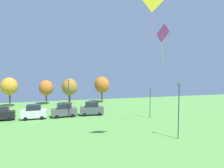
% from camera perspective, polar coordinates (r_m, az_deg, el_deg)
% --- Properties ---
extents(kite_flying_2, '(2.87, 0.45, 5.77)m').
position_cam_1_polar(kite_flying_2, '(23.27, 11.45, 22.49)').
color(kite_flying_2, yellow).
extents(kite_flying_7, '(0.76, 3.01, 6.10)m').
position_cam_1_polar(kite_flying_7, '(32.19, 14.33, 13.70)').
color(kite_flying_7, '#E54C93').
extents(parked_car_leftmost, '(4.28, 2.29, 2.49)m').
position_cam_1_polar(parked_car_leftmost, '(40.28, -28.90, -7.44)').
color(parked_car_leftmost, black).
rests_on(parked_car_leftmost, ground).
extents(parked_car_second_from_left, '(4.42, 2.10, 2.64)m').
position_cam_1_polar(parked_car_second_from_left, '(38.96, -21.40, -7.49)').
color(parked_car_second_from_left, silver).
rests_on(parked_car_second_from_left, ground).
extents(parked_car_third_from_left, '(4.81, 2.46, 2.55)m').
position_cam_1_polar(parked_car_third_from_left, '(39.09, -13.54, -7.33)').
color(parked_car_third_from_left, '#4C5156').
rests_on(parked_car_third_from_left, ground).
extents(parked_car_rightmost_in_row, '(4.67, 2.28, 2.63)m').
position_cam_1_polar(parked_car_rightmost_in_row, '(39.66, -5.82, -7.01)').
color(parked_car_rightmost_in_row, '#4C5156').
rests_on(parked_car_rightmost_in_row, ground).
extents(light_post_0, '(0.36, 0.20, 7.14)m').
position_cam_1_polar(light_post_0, '(37.69, -12.26, -3.52)').
color(light_post_0, '#2D2D33').
rests_on(light_post_0, ground).
extents(light_post_2, '(0.36, 0.20, 7.15)m').
position_cam_1_polar(light_post_2, '(27.08, 18.53, -6.64)').
color(light_post_2, '#2D2D33').
rests_on(light_post_2, ground).
extents(light_post_3, '(0.36, 0.20, 5.48)m').
position_cam_1_polar(light_post_3, '(37.59, 10.83, -4.83)').
color(light_post_3, '#2D2D33').
rests_on(light_post_3, ground).
extents(treeline_tree_1, '(3.78, 3.78, 7.06)m').
position_cam_1_polar(treeline_tree_1, '(53.33, -27.27, -0.59)').
color(treeline_tree_1, brown).
rests_on(treeline_tree_1, ground).
extents(treeline_tree_2, '(3.57, 3.57, 6.23)m').
position_cam_1_polar(treeline_tree_2, '(53.85, -18.32, -1.06)').
color(treeline_tree_2, brown).
rests_on(treeline_tree_2, ground).
extents(treeline_tree_3, '(3.89, 3.89, 6.68)m').
position_cam_1_polar(treeline_tree_3, '(51.64, -12.03, -0.85)').
color(treeline_tree_3, brown).
rests_on(treeline_tree_3, ground).
extents(treeline_tree_4, '(4.02, 4.02, 7.05)m').
position_cam_1_polar(treeline_tree_4, '(54.01, -2.91, -0.23)').
color(treeline_tree_4, brown).
rests_on(treeline_tree_4, ground).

